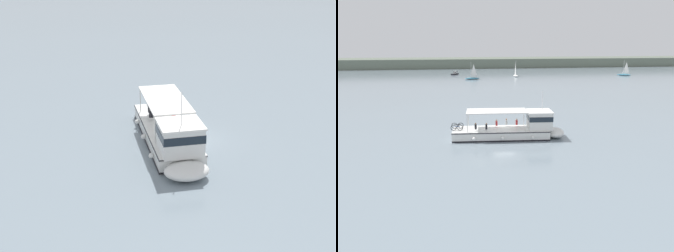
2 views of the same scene
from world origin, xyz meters
TOP-DOWN VIEW (x-y plane):
  - ground_plane at (0.00, 0.00)m, footprint 400.00×400.00m
  - distant_shoreline at (0.00, 121.83)m, footprint 400.00×28.00m
  - ferry_main at (0.93, -1.99)m, footprint 13.01×4.46m
  - sailboat_off_stern at (15.59, 69.30)m, footprint 1.55×4.84m
  - sailboat_near_port at (0.36, 62.56)m, footprint 4.97×2.20m
  - sailboat_horizon_east at (54.27, 66.29)m, footprint 4.73×3.90m
  - motorboat_mid_channel at (-4.81, 79.40)m, footprint 2.82×3.79m

SIDE VIEW (x-z plane):
  - ground_plane at x=0.00m, z-range 0.00..0.00m
  - sailboat_off_stern at x=15.59m, z-range -2.16..3.24m
  - sailboat_near_port at x=0.36m, z-range -2.16..3.24m
  - sailboat_horizon_east at x=54.27m, z-range -2.16..3.24m
  - motorboat_mid_channel at x=-4.81m, z-range -0.09..1.17m
  - ferry_main at x=0.93m, z-range -1.64..3.68m
  - distant_shoreline at x=0.00m, z-range 0.00..4.31m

